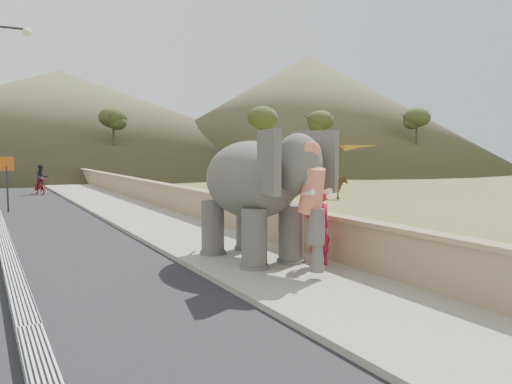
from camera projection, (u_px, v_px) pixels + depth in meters
ground at (329, 297)px, 9.17m from camera, size 160.00×160.00×0.00m
road at (2, 237)px, 15.45m from camera, size 7.00×120.00×0.03m
median at (2, 233)px, 15.44m from camera, size 0.35×120.00×0.22m
walkway at (158, 223)px, 17.87m from camera, size 3.00×120.00×0.15m
parapet at (200, 207)px, 18.62m from camera, size 0.30×120.00×1.10m
signboard at (7, 174)px, 21.22m from camera, size 0.60×0.08×2.40m
cow at (333, 188)px, 26.90m from camera, size 1.56×0.93×1.24m
distant_car at (232, 170)px, 47.53m from camera, size 4.32×1.95×1.44m
bus_white at (301, 161)px, 49.88m from camera, size 11.25×5.56×3.10m
bus_orange at (383, 161)px, 51.63m from camera, size 11.22×3.82×3.10m
hill_right at (308, 112)px, 71.20m from camera, size 56.00×56.00×16.00m
hill_far at (60, 120)px, 71.92m from camera, size 80.00×80.00×14.00m
elephant_and_man at (251, 197)px, 11.66m from camera, size 2.45×4.18×2.91m
motorcyclist at (40, 183)px, 29.84m from camera, size 1.03×1.96×1.82m
trees at (93, 133)px, 37.66m from camera, size 48.34×35.78×8.99m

